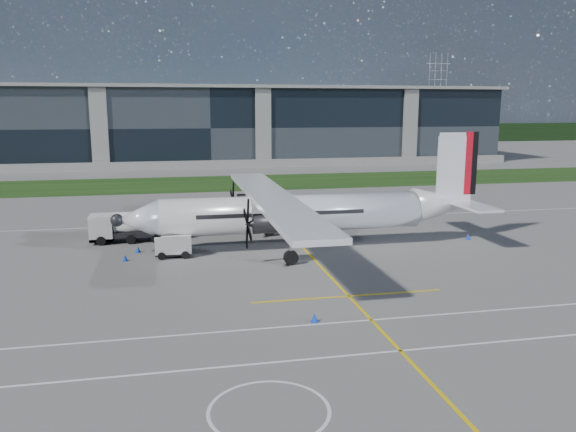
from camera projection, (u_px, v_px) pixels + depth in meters
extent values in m
plane|color=#5C5A57|center=(227.00, 191.00, 77.90)|extent=(400.00, 400.00, 0.00)
cube|color=#14350E|center=(222.00, 183.00, 85.58)|extent=(400.00, 18.00, 0.04)
cube|color=black|center=(207.00, 127.00, 114.93)|extent=(120.00, 20.00, 15.00)
cube|color=black|center=(195.00, 135.00, 173.49)|extent=(400.00, 6.00, 6.00)
cube|color=yellow|center=(294.00, 238.00, 49.64)|extent=(0.20, 70.00, 0.01)
cube|color=white|center=(340.00, 356.00, 25.97)|extent=(90.00, 0.15, 0.01)
imported|color=#F25907|center=(157.00, 242.00, 43.45)|extent=(0.74, 0.94, 2.12)
cone|color=#0B37C6|center=(125.00, 258.00, 42.09)|extent=(0.36, 0.36, 0.50)
cone|color=#0B37C6|center=(468.00, 237.00, 48.97)|extent=(0.36, 0.36, 0.50)
cone|color=#0B37C6|center=(248.00, 213.00, 59.88)|extent=(0.36, 0.36, 0.50)
cone|color=#0B37C6|center=(314.00, 317.00, 30.12)|extent=(0.36, 0.36, 0.50)
cone|color=#0B37C6|center=(138.00, 249.00, 44.58)|extent=(0.36, 0.36, 0.50)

